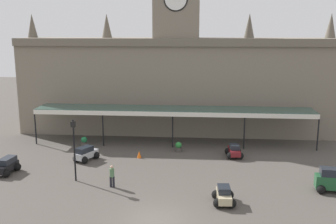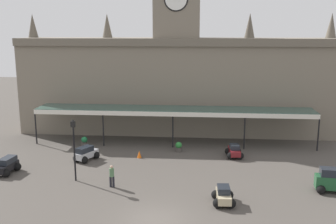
{
  "view_description": "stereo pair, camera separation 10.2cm",
  "coord_description": "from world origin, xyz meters",
  "px_view_note": "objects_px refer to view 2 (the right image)",
  "views": [
    {
      "loc": [
        2.57,
        -21.78,
        11.34
      ],
      "look_at": [
        0.0,
        9.65,
        4.71
      ],
      "focal_mm": 41.96,
      "sensor_mm": 36.0,
      "label": 1
    },
    {
      "loc": [
        2.67,
        -21.77,
        11.34
      ],
      "look_at": [
        0.0,
        9.65,
        4.71
      ],
      "focal_mm": 41.96,
      "sensor_mm": 36.0,
      "label": 2
    }
  ],
  "objects_px": {
    "car_maroon_sedan": "(234,152)",
    "pedestrian_crossing_forecourt": "(112,175)",
    "car_beige_sedan": "(223,196)",
    "planter_forecourt_centre": "(179,147)",
    "car_silver_estate": "(86,154)",
    "car_black_estate": "(7,166)",
    "victorian_lamppost": "(74,143)",
    "traffic_cone": "(139,154)",
    "planter_near_kerb": "(84,141)",
    "car_green_van": "(333,182)"
  },
  "relations": [
    {
      "from": "car_beige_sedan",
      "to": "pedestrian_crossing_forecourt",
      "type": "distance_m",
      "value": 8.29
    },
    {
      "from": "car_beige_sedan",
      "to": "car_green_van",
      "type": "distance_m",
      "value": 8.23
    },
    {
      "from": "car_silver_estate",
      "to": "pedestrian_crossing_forecourt",
      "type": "distance_m",
      "value": 6.8
    },
    {
      "from": "car_green_van",
      "to": "car_maroon_sedan",
      "type": "height_order",
      "value": "car_green_van"
    },
    {
      "from": "car_green_van",
      "to": "planter_forecourt_centre",
      "type": "relative_size",
      "value": 2.59
    },
    {
      "from": "planter_forecourt_centre",
      "to": "car_silver_estate",
      "type": "bearing_deg",
      "value": -158.46
    },
    {
      "from": "car_black_estate",
      "to": "victorian_lamppost",
      "type": "xyz_separation_m",
      "value": [
        6.01,
        -1.1,
        2.43
      ]
    },
    {
      "from": "victorian_lamppost",
      "to": "planter_near_kerb",
      "type": "relative_size",
      "value": 5.01
    },
    {
      "from": "car_green_van",
      "to": "pedestrian_crossing_forecourt",
      "type": "bearing_deg",
      "value": -178.58
    },
    {
      "from": "planter_forecourt_centre",
      "to": "traffic_cone",
      "type": "bearing_deg",
      "value": -148.9
    },
    {
      "from": "victorian_lamppost",
      "to": "car_beige_sedan",
      "type": "bearing_deg",
      "value": -15.73
    },
    {
      "from": "car_maroon_sedan",
      "to": "victorian_lamppost",
      "type": "bearing_deg",
      "value": -151.57
    },
    {
      "from": "car_beige_sedan",
      "to": "car_maroon_sedan",
      "type": "relative_size",
      "value": 0.99
    },
    {
      "from": "car_green_van",
      "to": "pedestrian_crossing_forecourt",
      "type": "relative_size",
      "value": 1.49
    },
    {
      "from": "car_maroon_sedan",
      "to": "pedestrian_crossing_forecourt",
      "type": "bearing_deg",
      "value": -140.66
    },
    {
      "from": "car_silver_estate",
      "to": "traffic_cone",
      "type": "xyz_separation_m",
      "value": [
        4.58,
        1.09,
        -0.24
      ]
    },
    {
      "from": "car_silver_estate",
      "to": "car_black_estate",
      "type": "bearing_deg",
      "value": -146.15
    },
    {
      "from": "car_maroon_sedan",
      "to": "victorian_lamppost",
      "type": "xyz_separation_m",
      "value": [
        -12.54,
        -6.79,
        2.49
      ]
    },
    {
      "from": "planter_forecourt_centre",
      "to": "victorian_lamppost",
      "type": "bearing_deg",
      "value": -133.22
    },
    {
      "from": "car_maroon_sedan",
      "to": "traffic_cone",
      "type": "relative_size",
      "value": 3.22
    },
    {
      "from": "car_beige_sedan",
      "to": "traffic_cone",
      "type": "relative_size",
      "value": 3.18
    },
    {
      "from": "car_silver_estate",
      "to": "planter_forecourt_centre",
      "type": "bearing_deg",
      "value": 21.54
    },
    {
      "from": "car_silver_estate",
      "to": "planter_near_kerb",
      "type": "distance_m",
      "value": 4.46
    },
    {
      "from": "car_black_estate",
      "to": "planter_forecourt_centre",
      "type": "distance_m",
      "value": 15.07
    },
    {
      "from": "car_silver_estate",
      "to": "traffic_cone",
      "type": "relative_size",
      "value": 3.69
    },
    {
      "from": "car_black_estate",
      "to": "pedestrian_crossing_forecourt",
      "type": "height_order",
      "value": "pedestrian_crossing_forecourt"
    },
    {
      "from": "car_beige_sedan",
      "to": "traffic_cone",
      "type": "xyz_separation_m",
      "value": [
        -7.05,
        8.95,
        -0.17
      ]
    },
    {
      "from": "car_maroon_sedan",
      "to": "planter_forecourt_centre",
      "type": "distance_m",
      "value": 5.23
    },
    {
      "from": "car_beige_sedan",
      "to": "planter_near_kerb",
      "type": "xyz_separation_m",
      "value": [
        -13.04,
        12.09,
        -0.01
      ]
    },
    {
      "from": "car_green_van",
      "to": "planter_near_kerb",
      "type": "bearing_deg",
      "value": 155.36
    },
    {
      "from": "car_black_estate",
      "to": "car_green_van",
      "type": "distance_m",
      "value": 24.95
    },
    {
      "from": "car_beige_sedan",
      "to": "car_green_van",
      "type": "relative_size",
      "value": 0.84
    },
    {
      "from": "traffic_cone",
      "to": "planter_near_kerb",
      "type": "relative_size",
      "value": 0.68
    },
    {
      "from": "car_black_estate",
      "to": "traffic_cone",
      "type": "xyz_separation_m",
      "value": [
        10.01,
        4.73,
        -0.24
      ]
    },
    {
      "from": "car_black_estate",
      "to": "planter_near_kerb",
      "type": "bearing_deg",
      "value": 62.96
    },
    {
      "from": "car_maroon_sedan",
      "to": "planter_near_kerb",
      "type": "bearing_deg",
      "value": 171.45
    },
    {
      "from": "car_maroon_sedan",
      "to": "planter_forecourt_centre",
      "type": "relative_size",
      "value": 2.2
    },
    {
      "from": "car_beige_sedan",
      "to": "planter_forecourt_centre",
      "type": "xyz_separation_m",
      "value": [
        -3.62,
        11.02,
        -0.01
      ]
    },
    {
      "from": "car_beige_sedan",
      "to": "car_black_estate",
      "type": "distance_m",
      "value": 17.58
    },
    {
      "from": "car_beige_sedan",
      "to": "car_green_van",
      "type": "height_order",
      "value": "car_green_van"
    },
    {
      "from": "traffic_cone",
      "to": "victorian_lamppost",
      "type": "bearing_deg",
      "value": -124.41
    },
    {
      "from": "traffic_cone",
      "to": "planter_near_kerb",
      "type": "height_order",
      "value": "planter_near_kerb"
    },
    {
      "from": "car_beige_sedan",
      "to": "car_silver_estate",
      "type": "distance_m",
      "value": 14.04
    },
    {
      "from": "car_silver_estate",
      "to": "victorian_lamppost",
      "type": "xyz_separation_m",
      "value": [
        0.58,
        -4.75,
        2.43
      ]
    },
    {
      "from": "victorian_lamppost",
      "to": "traffic_cone",
      "type": "height_order",
      "value": "victorian_lamppost"
    },
    {
      "from": "car_black_estate",
      "to": "car_silver_estate",
      "type": "bearing_deg",
      "value": 33.85
    },
    {
      "from": "car_beige_sedan",
      "to": "car_maroon_sedan",
      "type": "height_order",
      "value": "same"
    },
    {
      "from": "car_maroon_sedan",
      "to": "traffic_cone",
      "type": "distance_m",
      "value": 8.6
    },
    {
      "from": "car_green_van",
      "to": "traffic_cone",
      "type": "xyz_separation_m",
      "value": [
        -14.88,
        6.43,
        -0.48
      ]
    },
    {
      "from": "car_green_van",
      "to": "pedestrian_crossing_forecourt",
      "type": "height_order",
      "value": "car_green_van"
    }
  ]
}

